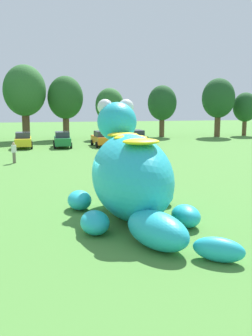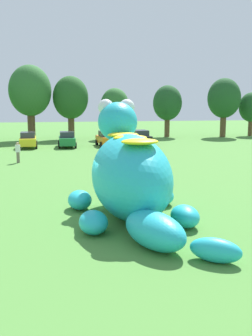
# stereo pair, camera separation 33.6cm
# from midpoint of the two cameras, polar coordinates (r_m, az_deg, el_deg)

# --- Properties ---
(ground_plane) EXTENTS (160.00, 160.00, 0.00)m
(ground_plane) POSITION_cam_midpoint_polar(r_m,az_deg,el_deg) (17.66, -2.15, -6.73)
(ground_plane) COLOR #4C8438
(giant_inflatable_creature) EXTENTS (5.28, 9.84, 5.11)m
(giant_inflatable_creature) POSITION_cam_midpoint_polar(r_m,az_deg,el_deg) (16.73, 0.17, -1.06)
(giant_inflatable_creature) COLOR #23B2C6
(giant_inflatable_creature) RESTS_ON ground
(car_yellow) EXTENTS (2.07, 4.17, 1.72)m
(car_yellow) POSITION_cam_midpoint_polar(r_m,az_deg,el_deg) (43.63, -15.02, 3.97)
(car_yellow) COLOR yellow
(car_yellow) RESTS_ON ground
(car_green) EXTENTS (1.95, 4.10, 1.72)m
(car_green) POSITION_cam_midpoint_polar(r_m,az_deg,el_deg) (43.37, -9.52, 4.13)
(car_green) COLOR #1E7238
(car_green) RESTS_ON ground
(car_orange) EXTENTS (2.22, 4.24, 1.72)m
(car_orange) POSITION_cam_midpoint_polar(r_m,az_deg,el_deg) (43.92, -3.77, 4.31)
(car_orange) COLOR orange
(car_orange) RESTS_ON ground
(car_black) EXTENTS (2.19, 4.22, 1.72)m
(car_black) POSITION_cam_midpoint_polar(r_m,az_deg,el_deg) (45.26, 1.19, 4.49)
(car_black) COLOR black
(car_black) RESTS_ON ground
(tree_centre_left) EXTENTS (5.39, 5.39, 9.57)m
(tree_centre_left) POSITION_cam_midpoint_polar(r_m,az_deg,el_deg) (52.15, -14.80, 10.82)
(tree_centre_left) COLOR brown
(tree_centre_left) RESTS_ON ground
(tree_centre) EXTENTS (4.66, 4.66, 8.27)m
(tree_centre) POSITION_cam_midpoint_polar(r_m,az_deg,el_deg) (52.68, -9.04, 10.07)
(tree_centre) COLOR brown
(tree_centre) RESTS_ON ground
(tree_centre_right) EXTENTS (3.80, 3.80, 6.74)m
(tree_centre_right) POSITION_cam_midpoint_polar(r_m,az_deg,el_deg) (52.78, -2.60, 9.09)
(tree_centre_right) COLOR brown
(tree_centre_right) RESTS_ON ground
(tree_mid_right) EXTENTS (4.06, 4.06, 7.20)m
(tree_mid_right) POSITION_cam_midpoint_polar(r_m,az_deg,el_deg) (55.71, 5.13, 9.41)
(tree_mid_right) COLOR brown
(tree_mid_right) RESTS_ON ground
(tree_right) EXTENTS (4.62, 4.62, 8.20)m
(tree_right) POSITION_cam_midpoint_polar(r_m,az_deg,el_deg) (57.31, 13.19, 9.86)
(tree_right) COLOR brown
(tree_right) RESTS_ON ground
(tree_far_right) EXTENTS (3.53, 3.53, 6.27)m
(tree_far_right) POSITION_cam_midpoint_polar(r_m,az_deg,el_deg) (59.97, 16.90, 8.47)
(tree_far_right) COLOR brown
(tree_far_right) RESTS_ON ground
(spectator_near_inflatable) EXTENTS (0.38, 0.26, 1.71)m
(spectator_near_inflatable) POSITION_cam_midpoint_polar(r_m,az_deg,el_deg) (23.02, -3.04, -0.66)
(spectator_near_inflatable) COLOR black
(spectator_near_inflatable) RESTS_ON ground
(spectator_by_cars) EXTENTS (0.38, 0.26, 1.71)m
(spectator_by_cars) POSITION_cam_midpoint_polar(r_m,az_deg,el_deg) (33.12, -16.35, 2.15)
(spectator_by_cars) COLOR #726656
(spectator_by_cars) RESTS_ON ground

